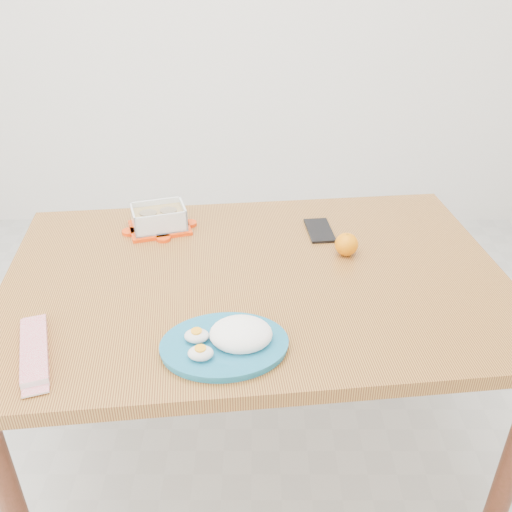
{
  "coord_description": "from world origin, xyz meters",
  "views": [
    {
      "loc": [
        0.21,
        -1.35,
        1.61
      ],
      "look_at": [
        0.21,
        -0.03,
        0.81
      ],
      "focal_mm": 40.0,
      "sensor_mm": 36.0,
      "label": 1
    }
  ],
  "objects_px": {
    "rice_plate": "(230,339)",
    "smartphone": "(320,230)",
    "dining_table": "(256,299)",
    "orange_fruit": "(346,244)",
    "food_container": "(159,218)"
  },
  "relations": [
    {
      "from": "dining_table",
      "to": "orange_fruit",
      "type": "xyz_separation_m",
      "value": [
        0.26,
        0.11,
        0.12
      ]
    },
    {
      "from": "food_container",
      "to": "smartphone",
      "type": "xyz_separation_m",
      "value": [
        0.5,
        -0.02,
        -0.03
      ]
    },
    {
      "from": "dining_table",
      "to": "rice_plate",
      "type": "distance_m",
      "value": 0.33
    },
    {
      "from": "food_container",
      "to": "orange_fruit",
      "type": "distance_m",
      "value": 0.59
    },
    {
      "from": "rice_plate",
      "to": "smartphone",
      "type": "bearing_deg",
      "value": 57.23
    },
    {
      "from": "smartphone",
      "to": "rice_plate",
      "type": "bearing_deg",
      "value": -120.91
    },
    {
      "from": "dining_table",
      "to": "smartphone",
      "type": "relative_size",
      "value": 9.79
    },
    {
      "from": "rice_plate",
      "to": "orange_fruit",
      "type": "bearing_deg",
      "value": 44.61
    },
    {
      "from": "orange_fruit",
      "to": "dining_table",
      "type": "bearing_deg",
      "value": -157.32
    },
    {
      "from": "rice_plate",
      "to": "smartphone",
      "type": "distance_m",
      "value": 0.62
    },
    {
      "from": "smartphone",
      "to": "dining_table",
      "type": "bearing_deg",
      "value": -134.76
    },
    {
      "from": "dining_table",
      "to": "rice_plate",
      "type": "bearing_deg",
      "value": -107.22
    },
    {
      "from": "rice_plate",
      "to": "smartphone",
      "type": "height_order",
      "value": "rice_plate"
    },
    {
      "from": "rice_plate",
      "to": "smartphone",
      "type": "relative_size",
      "value": 2.17
    },
    {
      "from": "dining_table",
      "to": "orange_fruit",
      "type": "relative_size",
      "value": 21.73
    }
  ]
}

